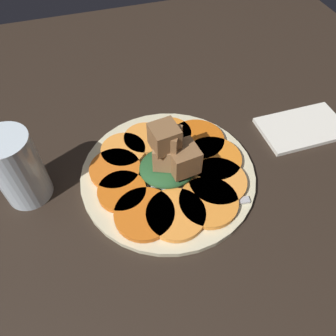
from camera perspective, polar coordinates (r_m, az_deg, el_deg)
name	(u,v)px	position (r cm, az deg, el deg)	size (l,w,h in cm)	color
table_slab	(168,180)	(54.83, 0.00, -2.02)	(120.00, 120.00, 2.00)	black
plate	(168,174)	(53.62, 0.00, -1.05)	(28.31, 28.31, 1.05)	beige
carrot_slice_0	(115,169)	(53.61, -9.20, -0.19)	(8.27, 8.27, 0.92)	orange
carrot_slice_1	(122,191)	(50.83, -8.01, -4.04)	(7.52, 7.52, 0.92)	orange
carrot_slice_2	(144,214)	(48.33, -4.13, -7.95)	(8.94, 8.94, 0.92)	orange
carrot_slice_3	(176,214)	(48.18, 1.38, -8.04)	(8.80, 8.80, 0.92)	orange
carrot_slice_4	(208,202)	(49.64, 7.06, -5.90)	(8.94, 8.94, 0.92)	orange
carrot_slice_5	(218,181)	(52.01, 8.62, -2.33)	(9.16, 9.16, 0.92)	#F9953A
carrot_slice_6	(213,160)	(54.66, 7.93, 1.38)	(9.46, 9.46, 0.92)	orange
carrot_slice_7	(197,140)	(57.37, 5.06, 4.87)	(9.47, 9.47, 0.92)	#D56013
carrot_slice_8	(169,134)	(58.19, 0.25, 5.95)	(7.73, 7.73, 0.92)	orange
carrot_slice_9	(145,139)	(57.52, -4.06, 5.11)	(7.29, 7.29, 0.92)	#F99439
carrot_slice_10	(123,150)	(56.05, -7.80, 3.06)	(7.55, 7.55, 0.92)	#F99439
center_pile	(171,157)	(50.00, 0.44, 1.85)	(9.25, 8.33, 10.13)	#235128
fork	(188,208)	(49.09, 3.56, -7.00)	(17.97, 4.17, 0.40)	#B2B2B7
water_glass	(17,169)	(52.05, -24.74, -0.09)	(7.01, 7.01, 12.08)	silver
napkin	(302,128)	(65.85, 22.35, 6.52)	(15.59, 9.35, 0.80)	silver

